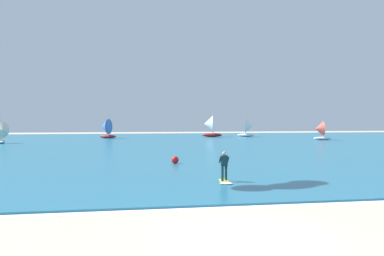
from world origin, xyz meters
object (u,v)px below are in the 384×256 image
Objects in this scene: sailboat_center_horizon at (209,126)px; marker_buoy at (175,160)px; kitesurfer at (225,171)px; sailboat_mid_right at (248,128)px; sailboat_far_right at (1,132)px; sailboat_near_shore at (106,128)px; sailboat_heeled_over at (320,130)px.

sailboat_center_horizon reaches higher than marker_buoy.
sailboat_mid_right is at bearing 70.80° from kitesurfer.
sailboat_far_right is at bearing 117.94° from kitesurfer.
marker_buoy is (-22.03, -49.30, -1.56)m from sailboat_mid_right.
sailboat_center_horizon reaches higher than sailboat_near_shore.
kitesurfer is 0.56× the size of sailboat_heeled_over.
sailboat_mid_right is at bearing 116.59° from sailboat_heeled_over.
sailboat_far_right is (-22.40, 42.25, 1.07)m from kitesurfer.
sailboat_center_horizon is at bearing 173.21° from sailboat_mid_right.
sailboat_far_right reaches higher than kitesurfer.
sailboat_far_right is at bearing 123.23° from marker_buoy.
sailboat_heeled_over is 0.88× the size of sailboat_near_shore.
sailboat_near_shore is 0.83× the size of sailboat_center_horizon.
sailboat_center_horizon is (20.59, 2.49, 0.37)m from sailboat_near_shore.
sailboat_mid_right is (28.57, 1.54, 0.00)m from sailboat_near_shore.
sailboat_mid_right is 8.04m from sailboat_center_horizon.
kitesurfer is 3.42× the size of marker_buoy.
kitesurfer is 10.20m from marker_buoy.
sailboat_mid_right reaches higher than kitesurfer.
sailboat_far_right is (-50.85, -1.66, 0.04)m from sailboat_heeled_over.
sailboat_near_shore is (-36.32, 13.95, 0.22)m from sailboat_heeled_over.
sailboat_near_shore is 1.11× the size of sailboat_far_right.
kitesurfer is at bearing -101.89° from sailboat_center_horizon.
marker_buoy is at bearing -56.77° from sailboat_far_right.
sailboat_mid_right is 0.83× the size of sailboat_center_horizon.
sailboat_mid_right is at bearing 3.09° from sailboat_near_shore.
sailboat_near_shore is 1.00× the size of sailboat_mid_right.
sailboat_near_shore is 6.90× the size of marker_buoy.
sailboat_center_horizon reaches higher than sailboat_heeled_over.
sailboat_far_right is at bearing -178.13° from sailboat_heeled_over.
sailboat_heeled_over is 0.88× the size of sailboat_mid_right.
sailboat_heeled_over reaches higher than marker_buoy.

